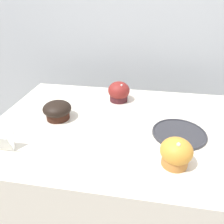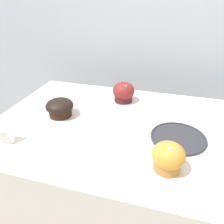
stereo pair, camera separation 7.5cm
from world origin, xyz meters
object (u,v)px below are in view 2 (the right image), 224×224
(muffin_back_right, at_px, (168,157))
(muffin_back_left, at_px, (124,92))
(serving_plate, at_px, (178,137))
(muffin_front_center, at_px, (60,107))

(muffin_back_right, bearing_deg, muffin_back_left, 119.31)
(muffin_back_left, xyz_separation_m, serving_plate, (0.24, -0.22, -0.04))
(muffin_back_right, height_order, serving_plate, muffin_back_right)
(muffin_front_center, height_order, serving_plate, muffin_front_center)
(muffin_back_left, bearing_deg, muffin_back_right, -60.69)
(muffin_front_center, bearing_deg, serving_plate, -4.64)
(serving_plate, bearing_deg, muffin_back_right, -100.46)
(muffin_back_left, relative_size, muffin_back_right, 1.06)
(muffin_front_center, xyz_separation_m, serving_plate, (0.44, -0.04, -0.03))
(muffin_front_center, relative_size, serving_plate, 0.59)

